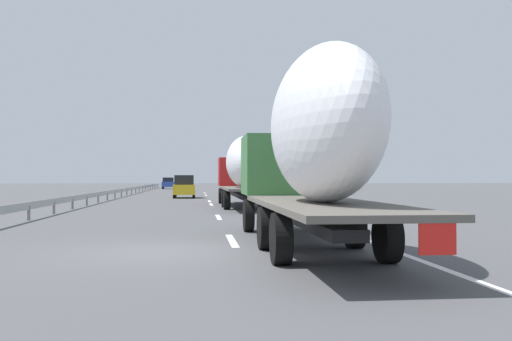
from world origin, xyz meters
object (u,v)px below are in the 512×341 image
object	(u,v)px
truck_lead	(244,167)
car_yellow_coupe	(184,187)
car_blue_sedan	(168,183)
road_sign	(254,173)
truck_trailing	(312,144)

from	to	relation	value
truck_lead	car_yellow_coupe	size ratio (longest dim) A/B	3.44
car_blue_sedan	road_sign	size ratio (longest dim) A/B	1.25
truck_trailing	road_sign	distance (m)	43.71
car_blue_sedan	car_yellow_coupe	distance (m)	41.25
truck_lead	car_yellow_coupe	bearing A→B (deg)	13.22
truck_lead	car_blue_sedan	distance (m)	57.76
truck_trailing	road_sign	size ratio (longest dim) A/B	3.84
truck_lead	car_blue_sedan	world-z (taller)	truck_lead
car_blue_sedan	car_yellow_coupe	xyz separation A→B (m)	(-41.12, -3.36, 0.06)
truck_lead	car_blue_sedan	bearing A→B (deg)	7.12
truck_trailing	road_sign	xyz separation A→B (m)	(43.59, -3.10, -0.27)
truck_trailing	car_blue_sedan	size ratio (longest dim) A/B	3.07
car_yellow_coupe	road_sign	world-z (taller)	road_sign
truck_trailing	car_yellow_coupe	bearing A→B (deg)	6.06
truck_lead	road_sign	world-z (taller)	truck_lead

